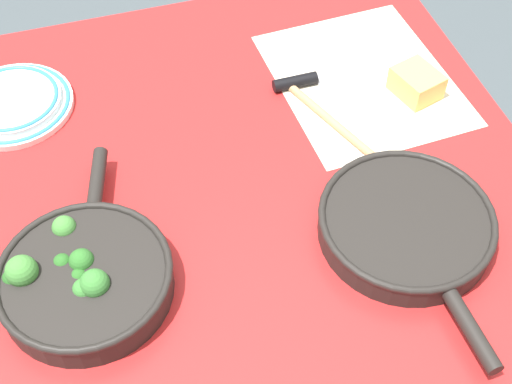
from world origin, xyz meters
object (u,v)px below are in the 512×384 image
(dinner_plate_stack, at_px, (12,102))
(skillet_eggs, at_px, (407,225))
(cheese_block, at_px, (416,83))
(grater_knife, at_px, (320,78))
(wooden_spoon, at_px, (375,158))
(skillet_broccoli, at_px, (84,277))

(dinner_plate_stack, bearing_deg, skillet_eggs, -129.93)
(cheese_block, bearing_deg, dinner_plate_stack, 75.91)
(skillet_eggs, distance_m, grater_knife, 0.38)
(wooden_spoon, relative_size, dinner_plate_stack, 1.74)
(skillet_broccoli, distance_m, cheese_block, 0.69)
(grater_knife, height_order, cheese_block, cheese_block)
(cheese_block, xyz_separation_m, dinner_plate_stack, (0.18, 0.72, -0.01))
(skillet_eggs, height_order, cheese_block, cheese_block)
(skillet_eggs, bearing_deg, cheese_block, 150.00)
(dinner_plate_stack, bearing_deg, cheese_block, -104.09)
(skillet_eggs, xyz_separation_m, wooden_spoon, (0.16, -0.02, -0.02))
(grater_knife, bearing_deg, skillet_eggs, -89.86)
(skillet_eggs, distance_m, wooden_spoon, 0.16)
(wooden_spoon, xyz_separation_m, grater_knife, (0.22, 0.02, 0.00))
(cheese_block, height_order, dinner_plate_stack, cheese_block)
(grater_knife, distance_m, cheese_block, 0.18)
(grater_knife, xyz_separation_m, cheese_block, (-0.08, -0.16, 0.02))
(grater_knife, distance_m, dinner_plate_stack, 0.57)
(skillet_broccoli, distance_m, dinner_plate_stack, 0.43)
(skillet_broccoli, relative_size, grater_knife, 1.42)
(skillet_eggs, xyz_separation_m, cheese_block, (0.29, -0.15, 0.00))
(cheese_block, bearing_deg, skillet_eggs, 152.22)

